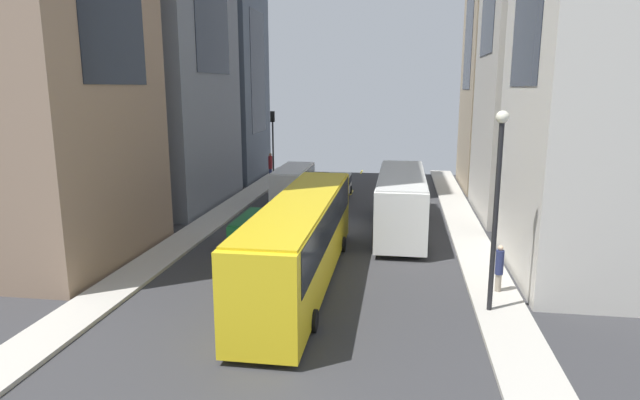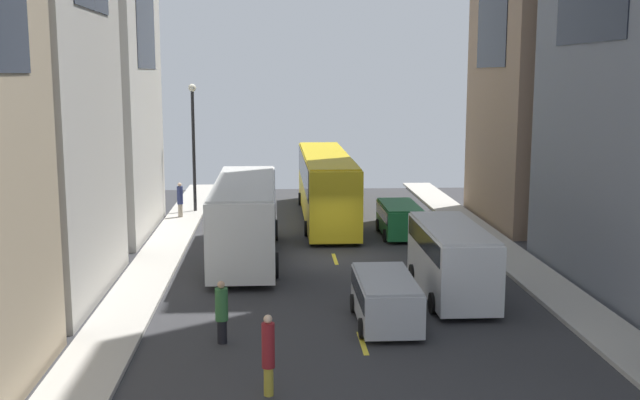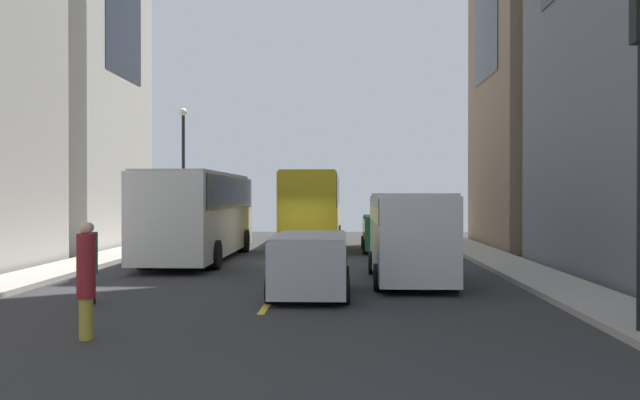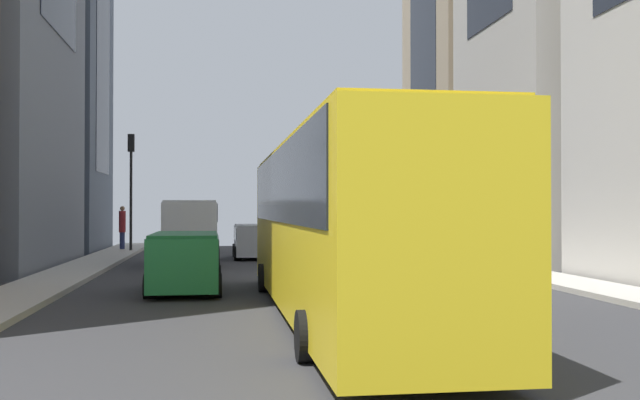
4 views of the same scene
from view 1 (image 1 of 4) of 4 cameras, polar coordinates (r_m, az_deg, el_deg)
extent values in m
plane|color=#333335|center=(31.72, 1.59, -2.83)|extent=(41.03, 41.03, 0.00)
cube|color=#B2ADA3|center=(31.71, 15.28, -3.12)|extent=(1.92, 44.00, 0.15)
cube|color=#B2ADA3|center=(33.45, -11.37, -2.15)|extent=(1.92, 44.00, 0.15)
cube|color=yellow|center=(52.21, 4.44, 3.00)|extent=(0.16, 2.00, 0.01)
cube|color=yellow|center=(41.90, 3.36, 0.80)|extent=(0.16, 2.00, 0.01)
cube|color=yellow|center=(31.72, 1.59, -2.82)|extent=(0.16, 2.00, 0.01)
cube|color=yellow|center=(21.84, -1.87, -9.77)|extent=(0.16, 2.00, 0.01)
cube|color=#4C5666|center=(48.80, -10.50, 13.17)|extent=(6.65, 8.12, 18.60)
cube|color=#1E232D|center=(48.80, -10.50, 13.17)|extent=(6.72, 4.46, 10.23)
cube|color=silver|center=(30.58, 8.63, -0.10)|extent=(2.55, 11.07, 3.00)
cube|color=black|center=(30.41, 8.68, 1.46)|extent=(2.60, 10.18, 1.20)
cube|color=beige|center=(30.30, 8.72, 2.75)|extent=(2.45, 10.62, 0.08)
cylinder|color=black|center=(27.58, 10.96, -4.24)|extent=(0.46, 1.00, 1.00)
cylinder|color=black|center=(27.57, 6.08, -4.09)|extent=(0.46, 1.00, 1.00)
cylinder|color=black|center=(34.22, 10.55, -1.07)|extent=(0.46, 1.00, 1.00)
cylinder|color=black|center=(34.22, 6.62, -0.95)|extent=(0.46, 1.00, 1.00)
cube|color=yellow|center=(22.35, -1.93, -4.23)|extent=(2.45, 14.59, 3.30)
cube|color=black|center=(22.13, -1.95, -2.10)|extent=(2.50, 13.42, 1.48)
cube|color=gold|center=(21.94, -1.96, 0.01)|extent=(2.35, 14.01, 0.08)
cylinder|color=black|center=(18.50, -1.01, -12.67)|extent=(0.44, 0.76, 0.76)
cylinder|color=black|center=(18.97, -7.89, -12.13)|extent=(0.44, 0.76, 0.76)
cylinder|color=black|center=(26.90, 2.23, -4.71)|extent=(0.44, 0.76, 0.76)
cylinder|color=black|center=(27.24, -2.50, -4.50)|extent=(0.44, 0.76, 0.76)
cube|color=white|center=(37.69, -2.85, 1.63)|extent=(2.05, 6.17, 2.30)
cube|color=black|center=(37.56, -2.86, 2.76)|extent=(2.09, 5.67, 0.69)
cube|color=silver|center=(37.49, -2.87, 3.42)|extent=(1.97, 5.92, 0.08)
cylinder|color=black|center=(35.86, -1.96, -0.50)|extent=(0.37, 0.72, 0.72)
cylinder|color=black|center=(36.25, -4.89, -0.41)|extent=(0.37, 0.72, 0.72)
cylinder|color=black|center=(39.55, -0.95, 0.67)|extent=(0.37, 0.72, 0.72)
cylinder|color=black|center=(39.90, -3.62, 0.75)|extent=(0.37, 0.72, 0.72)
cube|color=#1E7238|center=(27.83, -6.83, -3.23)|extent=(1.76, 4.19, 1.34)
cube|color=black|center=(27.74, -6.85, -2.55)|extent=(1.79, 3.86, 0.56)
cube|color=#1A612F|center=(27.65, -6.87, -1.81)|extent=(1.69, 4.02, 0.08)
cylinder|color=black|center=(26.56, -5.86, -5.14)|extent=(0.32, 0.62, 0.62)
cylinder|color=black|center=(27.00, -9.20, -4.95)|extent=(0.32, 0.62, 0.62)
cylinder|color=black|center=(28.98, -4.58, -3.66)|extent=(0.32, 0.62, 0.62)
cylinder|color=black|center=(29.39, -7.66, -3.51)|extent=(0.32, 0.62, 0.62)
cube|color=#B7BABF|center=(40.15, 1.83, 1.50)|extent=(1.79, 4.12, 1.29)
cube|color=black|center=(40.09, 1.83, 1.96)|extent=(1.82, 3.79, 0.54)
cube|color=#9C9EA2|center=(40.03, 1.84, 2.47)|extent=(1.71, 3.95, 0.08)
cylinder|color=black|center=(38.91, 2.80, 0.40)|extent=(0.32, 0.62, 0.62)
cylinder|color=black|center=(39.11, 0.41, 0.47)|extent=(0.32, 0.62, 0.62)
cylinder|color=black|center=(41.40, 3.17, 1.10)|extent=(0.32, 0.62, 0.62)
cylinder|color=black|center=(41.59, 0.91, 1.16)|extent=(0.32, 0.62, 0.62)
cylinder|color=black|center=(41.40, 9.06, 1.02)|extent=(0.29, 0.29, 0.70)
cylinder|color=#336B38|center=(41.25, 9.09, 2.16)|extent=(0.38, 0.38, 0.97)
sphere|color=tan|center=(41.16, 9.12, 2.98)|extent=(0.22, 0.22, 0.22)
cylinder|color=navy|center=(47.43, -5.28, 2.80)|extent=(0.27, 0.27, 0.89)
cylinder|color=maroon|center=(47.28, -5.30, 4.01)|extent=(0.36, 0.36, 1.13)
sphere|color=#8C6647|center=(47.19, -5.32, 4.84)|extent=(0.25, 0.25, 0.25)
cylinder|color=gold|center=(45.20, 7.27, 2.01)|extent=(0.24, 0.24, 0.73)
cylinder|color=maroon|center=(45.05, 7.30, 3.18)|extent=(0.32, 0.32, 1.13)
sphere|color=beige|center=(44.95, 7.32, 4.02)|extent=(0.21, 0.21, 0.21)
cylinder|color=gray|center=(22.55, 18.42, -8.33)|extent=(0.24, 0.24, 0.71)
cylinder|color=navy|center=(22.28, 18.56, -6.30)|extent=(0.32, 0.32, 0.97)
sphere|color=beige|center=(22.11, 18.66, -4.85)|extent=(0.21, 0.21, 0.21)
cylinder|color=black|center=(45.73, -5.01, 5.10)|extent=(0.14, 0.14, 5.05)
cube|color=black|center=(45.48, -5.08, 8.82)|extent=(0.32, 0.32, 0.90)
sphere|color=red|center=(45.63, -5.03, 9.15)|extent=(0.20, 0.20, 0.20)
sphere|color=orange|center=(45.65, -5.02, 8.84)|extent=(0.20, 0.20, 0.20)
sphere|color=green|center=(45.66, -5.02, 8.52)|extent=(0.20, 0.20, 0.20)
cylinder|color=black|center=(19.78, 18.15, -1.97)|extent=(0.18, 0.18, 6.76)
sphere|color=silver|center=(19.28, 18.84, 8.36)|extent=(0.44, 0.44, 0.44)
camera|label=2|loc=(62.71, 7.72, 11.65)|focal=43.44mm
camera|label=3|loc=(56.87, 3.06, 6.34)|focal=38.41mm
camera|label=4|loc=(10.69, -34.21, -23.60)|focal=40.57mm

